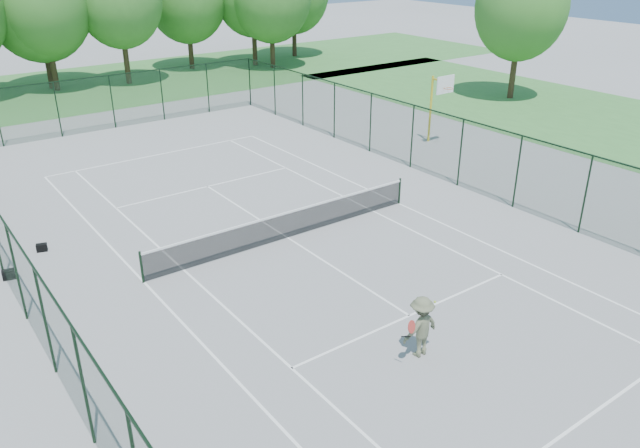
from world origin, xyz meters
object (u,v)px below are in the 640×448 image
at_px(basketball_goal, 439,96).
at_px(tennis_player, 421,327).
at_px(tennis_net, 287,224).
at_px(sports_bag_a, 9,274).

relative_size(basketball_goal, tennis_player, 2.03).
relative_size(tennis_net, sports_bag_a, 28.02).
distance_m(tennis_net, tennis_player, 7.95).
bearing_deg(sports_bag_a, basketball_goal, 18.23).
height_order(basketball_goal, tennis_player, basketball_goal).
xyz_separation_m(tennis_net, tennis_player, (-1.07, -7.88, 0.28)).
height_order(tennis_net, tennis_player, tennis_player).
xyz_separation_m(basketball_goal, tennis_player, (-13.76, -12.85, -1.71)).
relative_size(tennis_net, tennis_player, 6.16).
distance_m(tennis_net, sports_bag_a, 9.31).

